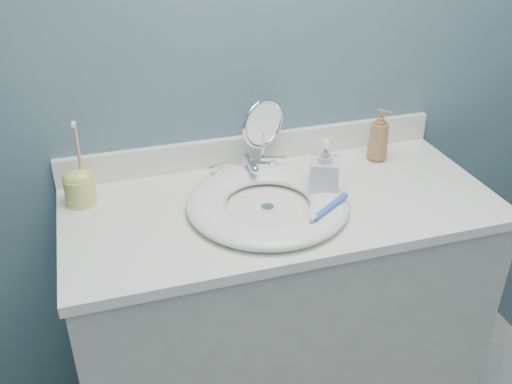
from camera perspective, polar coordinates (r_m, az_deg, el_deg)
name	(u,v)px	position (r m, az deg, el deg)	size (l,w,h in m)	color
back_wall	(253,62)	(1.73, -0.33, 12.83)	(2.20, 0.02, 2.40)	slate
vanity_cabinet	(278,321)	(1.89, 2.21, -12.78)	(1.20, 0.55, 0.85)	beige
countertop	(281,205)	(1.63, 2.51, -1.35)	(1.22, 0.57, 0.03)	white
backsplash	(254,148)	(1.82, -0.19, 4.41)	(1.22, 0.02, 0.09)	white
basin	(268,203)	(1.57, 1.18, -1.11)	(0.45, 0.45, 0.04)	white
drain	(268,208)	(1.58, 1.17, -1.58)	(0.04, 0.04, 0.01)	silver
faucet	(248,169)	(1.73, -0.85, 2.36)	(0.25, 0.13, 0.07)	silver
makeup_mirror	(263,132)	(1.73, 0.70, 6.01)	(0.15, 0.09, 0.23)	silver
soap_bottle_amber	(379,135)	(1.85, 12.19, 5.60)	(0.07, 0.07, 0.17)	#9C6B46
soap_bottle_clear	(324,170)	(1.60, 6.86, 2.19)	(0.08, 0.08, 0.18)	silver
toothbrush_holder	(79,186)	(1.65, -17.24, 0.61)	(0.09, 0.09, 0.25)	#D7D36B
toothbrush_lying	(329,208)	(1.51, 7.33, -1.58)	(0.15, 0.11, 0.02)	blue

